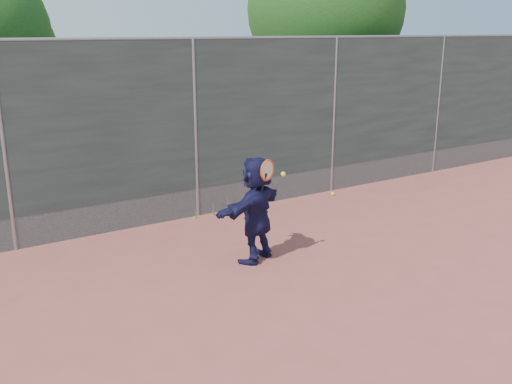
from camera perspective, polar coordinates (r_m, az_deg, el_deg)
ground at (r=7.28m, az=6.83°, el=-9.66°), size 80.00×80.00×0.00m
player at (r=7.87m, az=0.00°, el=-1.73°), size 1.44×0.97×1.49m
ball_ground at (r=11.25m, az=7.67°, el=-0.18°), size 0.07×0.07×0.07m
fence at (r=9.65m, az=-6.11°, el=6.62°), size 20.00×0.06×3.03m
swing_action at (r=7.60m, az=1.27°, el=2.02°), size 0.48×0.15×0.51m
tree_right at (r=13.99m, az=7.42°, el=17.29°), size 3.78×3.60×5.39m
weed_clump at (r=10.02m, az=-4.07°, el=-1.51°), size 0.68×0.07×0.30m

